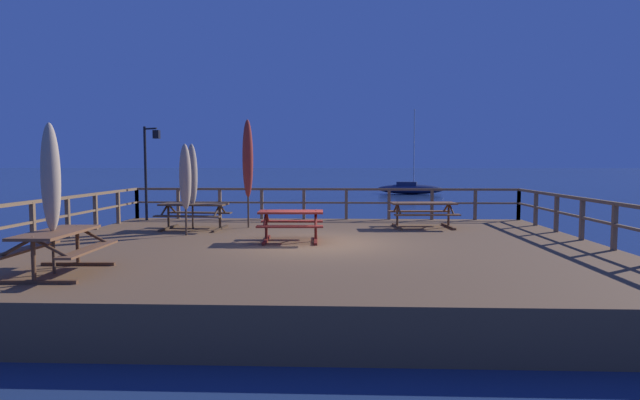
{
  "coord_description": "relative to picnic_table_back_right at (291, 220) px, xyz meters",
  "views": [
    {
      "loc": [
        0.52,
        -12.45,
        2.81
      ],
      "look_at": [
        0.0,
        0.83,
        1.86
      ],
      "focal_mm": 28.83,
      "sensor_mm": 36.0,
      "label": 1
    }
  ],
  "objects": [
    {
      "name": "patio_umbrella_tall_front",
      "position": [
        -2.95,
        0.96,
        1.03
      ],
      "size": [
        0.32,
        0.32,
        2.48
      ],
      "color": "#4C3828",
      "rests_on": "wooden_deck"
    },
    {
      "name": "sailboat_distant",
      "position": [
        7.65,
        34.5,
        -0.89
      ],
      "size": [
        6.22,
        2.99,
        7.72
      ],
      "color": "navy",
      "rests_on": "ground"
    },
    {
      "name": "wooden_deck",
      "position": [
        0.71,
        -0.28,
        -0.98
      ],
      "size": [
        13.66,
        11.12,
        0.86
      ],
      "primitive_type": "cube",
      "color": "brown",
      "rests_on": "ground"
    },
    {
      "name": "patio_umbrella_short_back",
      "position": [
        -1.56,
        2.7,
        1.53
      ],
      "size": [
        0.32,
        0.32,
        3.27
      ],
      "color": "#4C3828",
      "rests_on": "wooden_deck"
    },
    {
      "name": "picnic_table_front_left",
      "position": [
        3.76,
        2.94,
        0.01
      ],
      "size": [
        2.02,
        1.52,
        0.78
      ],
      "color": "brown",
      "rests_on": "wooden_deck"
    },
    {
      "name": "picnic_table_back_right",
      "position": [
        0.0,
        0.0,
        0.0
      ],
      "size": [
        1.66,
        1.47,
        0.78
      ],
      "color": "maroon",
      "rests_on": "wooden_deck"
    },
    {
      "name": "patio_umbrella_tall_back_right",
      "position": [
        -3.83,
        -3.95,
        1.14
      ],
      "size": [
        0.32,
        0.32,
        2.66
      ],
      "color": "#4C3828",
      "rests_on": "wooden_deck"
    },
    {
      "name": "railing_side_right",
      "position": [
        7.38,
        -0.28,
        0.19
      ],
      "size": [
        0.1,
        10.92,
        1.09
      ],
      "color": "brown",
      "rests_on": "wooden_deck"
    },
    {
      "name": "ground_plane",
      "position": [
        0.71,
        -0.28,
        -1.41
      ],
      "size": [
        600.0,
        600.0,
        0.0
      ],
      "primitive_type": "plane",
      "color": "navy"
    },
    {
      "name": "picnic_table_mid_left",
      "position": [
        -3.1,
        2.24,
        0.01
      ],
      "size": [
        2.02,
        1.52,
        0.78
      ],
      "color": "brown",
      "rests_on": "wooden_deck"
    },
    {
      "name": "railing_waterside_far",
      "position": [
        0.71,
        5.13,
        0.19
      ],
      "size": [
        13.46,
        0.1,
        1.09
      ],
      "color": "brown",
      "rests_on": "wooden_deck"
    },
    {
      "name": "railing_side_left",
      "position": [
        -5.97,
        -0.28,
        0.19
      ],
      "size": [
        0.1,
        10.92,
        1.09
      ],
      "color": "brown",
      "rests_on": "wooden_deck"
    },
    {
      "name": "lamp_post_hooked",
      "position": [
        -5.24,
        4.5,
        1.56
      ],
      "size": [
        0.64,
        0.39,
        3.2
      ],
      "color": "black",
      "rests_on": "wooden_deck"
    },
    {
      "name": "picnic_table_mid_centre",
      "position": [
        -3.76,
        -3.96,
        0.01
      ],
      "size": [
        1.46,
        1.91,
        0.78
      ],
      "color": "brown",
      "rests_on": "wooden_deck"
    },
    {
      "name": "patio_umbrella_short_front",
      "position": [
        -3.15,
        2.27,
        1.06
      ],
      "size": [
        0.32,
        0.32,
        2.53
      ],
      "color": "#4C3828",
      "rests_on": "wooden_deck"
    }
  ]
}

